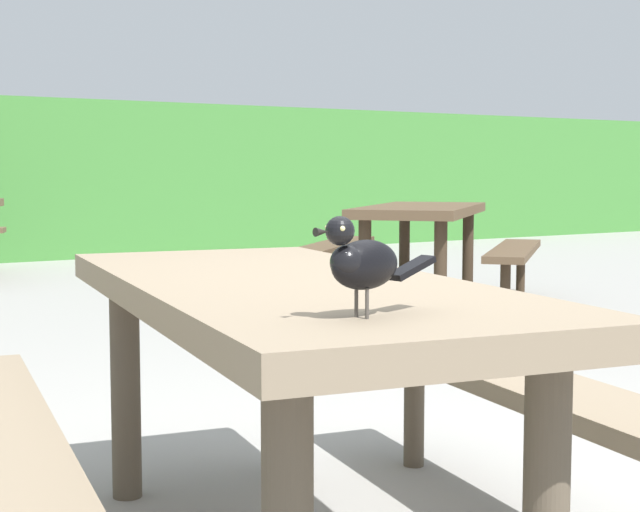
% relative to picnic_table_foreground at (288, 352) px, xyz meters
% --- Properties ---
extents(picnic_table_foreground, '(1.95, 1.97, 0.74)m').
position_rel_picnic_table_foreground_xyz_m(picnic_table_foreground, '(0.00, 0.00, 0.00)').
color(picnic_table_foreground, '#84725B').
rests_on(picnic_table_foreground, ground).
extents(bird_grackle, '(0.29, 0.09, 0.18)m').
position_rel_picnic_table_foreground_xyz_m(bird_grackle, '(-0.21, -0.62, 0.29)').
color(bird_grackle, black).
rests_on(bird_grackle, picnic_table_foreground).
extents(picnic_table_mid_right, '(2.39, 2.39, 0.74)m').
position_rel_picnic_table_foreground_xyz_m(picnic_table_mid_right, '(3.36, 3.72, 0.00)').
color(picnic_table_mid_right, brown).
rests_on(picnic_table_mid_right, ground).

